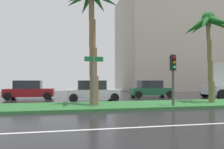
{
  "coord_description": "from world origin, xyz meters",
  "views": [
    {
      "loc": [
        -1.51,
        -5.18,
        1.72
      ],
      "look_at": [
        2.05,
        12.47,
        2.25
      ],
      "focal_mm": 32.67,
      "sensor_mm": 36.0,
      "label": 1
    }
  ],
  "objects_px": {
    "car_in_traffic_third": "(93,91)",
    "car_in_traffic_fourth": "(151,89)",
    "traffic_signal_median_right": "(173,70)",
    "street_name_sign": "(94,74)",
    "palm_tree_centre_left": "(92,11)",
    "car_in_traffic_second": "(29,90)",
    "palm_tree_centre": "(208,28)"
  },
  "relations": [
    {
      "from": "palm_tree_centre",
      "to": "traffic_signal_median_right",
      "type": "bearing_deg",
      "value": -159.73
    },
    {
      "from": "traffic_signal_median_right",
      "to": "car_in_traffic_fourth",
      "type": "xyz_separation_m",
      "value": [
        1.85,
        8.24,
        -1.55
      ]
    },
    {
      "from": "car_in_traffic_third",
      "to": "traffic_signal_median_right",
      "type": "bearing_deg",
      "value": -50.63
    },
    {
      "from": "car_in_traffic_second",
      "to": "car_in_traffic_fourth",
      "type": "relative_size",
      "value": 1.0
    },
    {
      "from": "car_in_traffic_third",
      "to": "car_in_traffic_fourth",
      "type": "distance_m",
      "value": 6.91
    },
    {
      "from": "palm_tree_centre",
      "to": "car_in_traffic_third",
      "type": "distance_m",
      "value": 10.09
    },
    {
      "from": "street_name_sign",
      "to": "car_in_traffic_second",
      "type": "height_order",
      "value": "street_name_sign"
    },
    {
      "from": "palm_tree_centre_left",
      "to": "car_in_traffic_second",
      "type": "height_order",
      "value": "palm_tree_centre_left"
    },
    {
      "from": "car_in_traffic_second",
      "to": "car_in_traffic_third",
      "type": "relative_size",
      "value": 1.0
    },
    {
      "from": "palm_tree_centre",
      "to": "traffic_signal_median_right",
      "type": "distance_m",
      "value": 4.84
    },
    {
      "from": "traffic_signal_median_right",
      "to": "car_in_traffic_fourth",
      "type": "bearing_deg",
      "value": 77.32
    },
    {
      "from": "palm_tree_centre_left",
      "to": "car_in_traffic_second",
      "type": "relative_size",
      "value": 1.84
    },
    {
      "from": "traffic_signal_median_right",
      "to": "car_in_traffic_fourth",
      "type": "distance_m",
      "value": 8.59
    },
    {
      "from": "palm_tree_centre_left",
      "to": "street_name_sign",
      "type": "relative_size",
      "value": 2.63
    },
    {
      "from": "car_in_traffic_fourth",
      "to": "palm_tree_centre",
      "type": "bearing_deg",
      "value": -76.98
    },
    {
      "from": "car_in_traffic_third",
      "to": "car_in_traffic_fourth",
      "type": "xyz_separation_m",
      "value": [
        6.31,
        2.81,
        0.0
      ]
    },
    {
      "from": "palm_tree_centre_left",
      "to": "car_in_traffic_third",
      "type": "relative_size",
      "value": 1.84
    },
    {
      "from": "car_in_traffic_second",
      "to": "car_in_traffic_third",
      "type": "xyz_separation_m",
      "value": [
        5.59,
        -2.86,
        0.0
      ]
    },
    {
      "from": "car_in_traffic_second",
      "to": "car_in_traffic_third",
      "type": "height_order",
      "value": "same"
    },
    {
      "from": "traffic_signal_median_right",
      "to": "car_in_traffic_fourth",
      "type": "relative_size",
      "value": 0.75
    },
    {
      "from": "traffic_signal_median_right",
      "to": "car_in_traffic_third",
      "type": "distance_m",
      "value": 7.2
    },
    {
      "from": "traffic_signal_median_right",
      "to": "street_name_sign",
      "type": "height_order",
      "value": "traffic_signal_median_right"
    },
    {
      "from": "palm_tree_centre_left",
      "to": "car_in_traffic_second",
      "type": "distance_m",
      "value": 10.1
    },
    {
      "from": "palm_tree_centre_left",
      "to": "street_name_sign",
      "type": "height_order",
      "value": "palm_tree_centre_left"
    },
    {
      "from": "palm_tree_centre",
      "to": "street_name_sign",
      "type": "distance_m",
      "value": 9.17
    },
    {
      "from": "street_name_sign",
      "to": "car_in_traffic_second",
      "type": "bearing_deg",
      "value": 121.82
    },
    {
      "from": "car_in_traffic_second",
      "to": "car_in_traffic_third",
      "type": "distance_m",
      "value": 6.28
    },
    {
      "from": "street_name_sign",
      "to": "car_in_traffic_second",
      "type": "xyz_separation_m",
      "value": [
        -5.08,
        8.19,
        -1.25
      ]
    },
    {
      "from": "street_name_sign",
      "to": "car_in_traffic_fourth",
      "type": "xyz_separation_m",
      "value": [
        6.82,
        8.14,
        -1.25
      ]
    },
    {
      "from": "palm_tree_centre_left",
      "to": "traffic_signal_median_right",
      "type": "distance_m",
      "value": 6.45
    },
    {
      "from": "car_in_traffic_fourth",
      "to": "street_name_sign",
      "type": "bearing_deg",
      "value": -129.96
    },
    {
      "from": "car_in_traffic_third",
      "to": "palm_tree_centre_left",
      "type": "bearing_deg",
      "value": -97.04
    }
  ]
}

